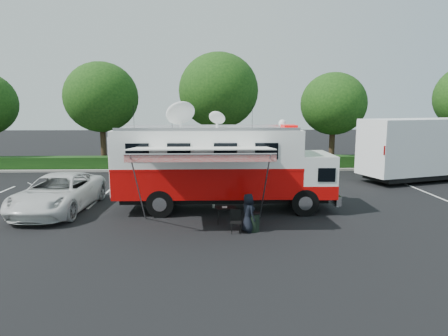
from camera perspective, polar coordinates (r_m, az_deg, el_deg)
The scene contains 10 objects.
ground_plane at distance 18.94m, azimuth 0.05°, elevation -5.92°, with size 120.00×120.00×0.00m, color black.
back_border at distance 31.24m, azimuth 1.36°, elevation 9.25°, with size 60.00×6.14×8.87m.
stall_lines at distance 21.85m, azimuth -1.53°, elevation -3.89°, with size 24.12×5.50×0.01m.
command_truck at distance 18.51m, azimuth -0.22°, elevation 0.29°, with size 10.09×2.78×4.85m.
awning at distance 15.52m, azimuth -3.25°, elevation 2.48°, with size 5.51×2.83×3.32m.
white_suv at distance 20.22m, azimuth -22.47°, elevation -5.66°, with size 2.80×6.08×1.69m, color silver.
person at distance 15.78m, azimuth 3.45°, elevation -9.04°, with size 0.74×0.48×1.51m, color black.
folding_table at distance 16.62m, azimuth 0.26°, elevation -5.81°, with size 0.92×0.76×0.68m.
folding_chair at distance 15.53m, azimuth 1.68°, elevation -7.30°, with size 0.49×0.51×0.89m.
trash_bin at distance 15.74m, azimuth 4.27°, elevation -7.66°, with size 0.49×0.49×0.74m.
Camera 1 is at (-0.62, -18.29, 4.90)m, focal length 32.00 mm.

